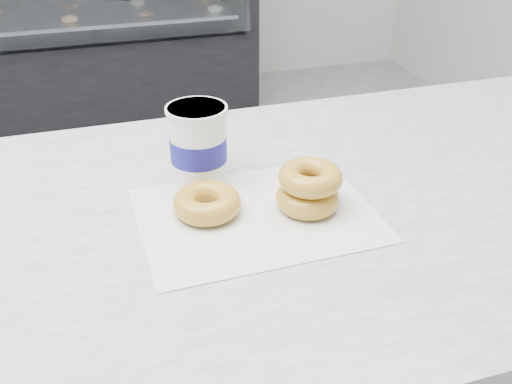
# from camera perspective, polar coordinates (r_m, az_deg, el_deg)

# --- Properties ---
(display_case) EXTENTS (2.40, 0.74, 1.25)m
(display_case) POSITION_cam_1_polar(r_m,az_deg,el_deg) (3.53, -21.23, 14.42)
(display_case) COLOR black
(display_case) RESTS_ON ground
(wax_paper) EXTENTS (0.34, 0.26, 0.00)m
(wax_paper) POSITION_cam_1_polar(r_m,az_deg,el_deg) (0.84, 0.07, -2.28)
(wax_paper) COLOR silver
(wax_paper) RESTS_ON counter
(donut_single) EXTENTS (0.11, 0.11, 0.04)m
(donut_single) POSITION_cam_1_polar(r_m,az_deg,el_deg) (0.83, -4.92, -1.08)
(donut_single) COLOR gold
(donut_single) RESTS_ON wax_paper
(donut_stack) EXTENTS (0.14, 0.14, 0.07)m
(donut_stack) POSITION_cam_1_polar(r_m,az_deg,el_deg) (0.84, 5.32, 0.41)
(donut_stack) COLOR gold
(donut_stack) RESTS_ON wax_paper
(coffee_cup) EXTENTS (0.11, 0.11, 0.13)m
(coffee_cup) POSITION_cam_1_polar(r_m,az_deg,el_deg) (0.90, -5.80, 4.77)
(coffee_cup) COLOR white
(coffee_cup) RESTS_ON counter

